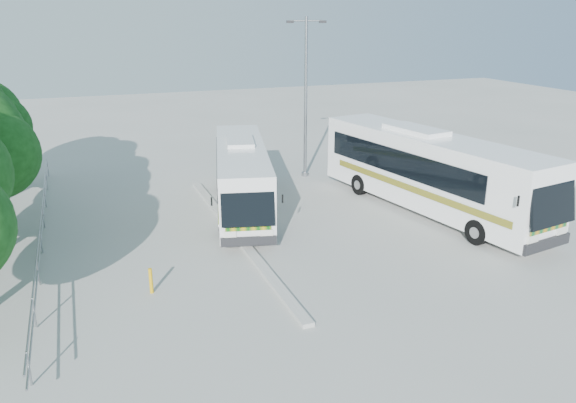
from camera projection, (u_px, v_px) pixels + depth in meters
name	position (u px, v px, depth m)	size (l,w,h in m)	color
ground	(303.00, 245.00, 23.05)	(100.00, 100.00, 0.00)	#ABABA5
kerb_divider	(236.00, 234.00, 24.02)	(0.40, 16.00, 0.15)	#B2B2AD
railing	(41.00, 227.00, 22.97)	(0.06, 22.00, 1.00)	gray
coach_main	(242.00, 175.00, 26.93)	(4.82, 11.30, 3.08)	silver
coach_adjacent	(429.00, 170.00, 26.52)	(4.81, 13.47, 3.67)	white
lamppost	(306.00, 91.00, 31.46)	(2.16, 0.73, 8.92)	gray
bollard	(151.00, 281.00, 18.97)	(0.13, 0.13, 0.90)	#D09A0C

